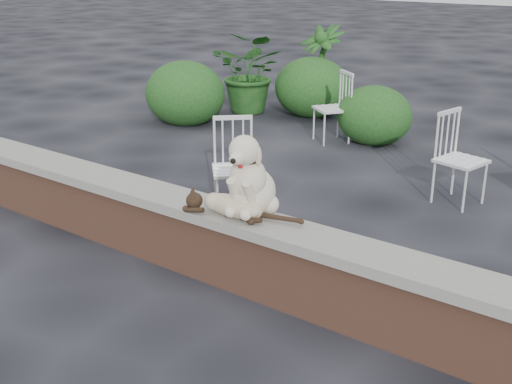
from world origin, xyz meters
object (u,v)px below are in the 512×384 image
Objects in this scene: potted_plant_a at (251,72)px; dog at (253,172)px; potted_plant_b at (320,69)px; chair_e at (461,159)px; chair_a at (235,168)px; chair_b at (332,107)px; cat at (232,205)px.

dog is at bearing -53.20° from potted_plant_a.
potted_plant_b reaches higher than potted_plant_a.
chair_e is (0.68, 2.58, -0.43)m from dog.
chair_a is at bearing 146.44° from chair_e.
potted_plant_a is (-3.41, 4.56, -0.26)m from dog.
potted_plant_b is (0.83, 0.73, 0.04)m from potted_plant_a.
chair_e is at bearing 64.60° from dog.
chair_a is 1.00× the size of chair_b.
cat is 2.84m from chair_e.
chair_a is (-0.96, 1.01, -0.43)m from dog.
chair_b is 1.84m from potted_plant_b.
chair_e and chair_b have the same top height.
chair_b is 2.05m from potted_plant_a.
dog reaches higher than chair_b.
chair_a is at bearing 123.10° from dog.
potted_plant_b is at bearing 162.61° from chair_b.
potted_plant_a is at bearing 76.97° from chair_e.
chair_e is at bearing 63.81° from cat.
chair_a is 1.00× the size of chair_e.
dog is at bearing -88.86° from chair_a.
dog is 5.70m from potted_plant_a.
cat is 5.77m from potted_plant_a.
potted_plant_a reaches higher than cat.
chair_b is at bearing -21.47° from potted_plant_a.
cat is at bearing -65.25° from potted_plant_b.
potted_plant_a is 1.10m from potted_plant_b.
dog is 0.68× the size of chair_b.
dog reaches higher than chair_e.
cat is at bearing -33.75° from chair_b.
potted_plant_a is at bearing -165.04° from chair_b.
cat is at bearing 177.15° from chair_e.
chair_b is at bearing 73.43° from chair_e.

